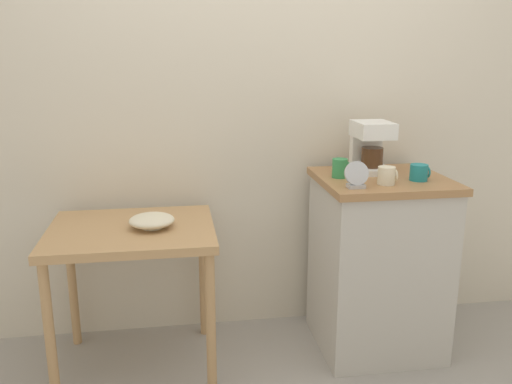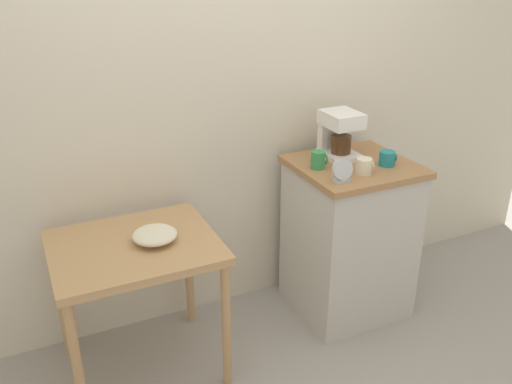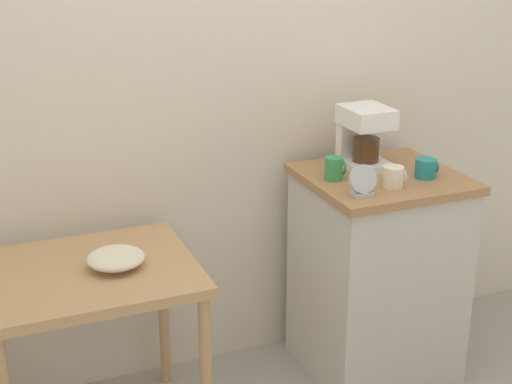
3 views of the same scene
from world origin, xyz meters
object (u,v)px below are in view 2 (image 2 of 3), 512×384
at_px(bowl_stoneware, 155,235).
at_px(mug_small_cream, 364,166).
at_px(mug_dark_teal, 387,158).
at_px(mug_tall_green, 318,160).
at_px(coffee_maker, 339,132).
at_px(table_clock, 342,172).

relative_size(bowl_stoneware, mug_small_cream, 2.37).
height_order(mug_dark_teal, mug_tall_green, mug_tall_green).
xyz_separation_m(bowl_stoneware, coffee_maker, (1.11, 0.20, 0.29)).
relative_size(mug_dark_teal, table_clock, 0.75).
relative_size(bowl_stoneware, mug_tall_green, 2.23).
bearing_deg(mug_small_cream, bowl_stoneware, 175.41).
bearing_deg(table_clock, mug_dark_teal, 15.06).
bearing_deg(coffee_maker, table_clock, -119.37).
distance_m(mug_small_cream, table_clock, 0.17).
bearing_deg(bowl_stoneware, table_clock, -8.06).
relative_size(coffee_maker, table_clock, 2.11).
relative_size(coffee_maker, mug_tall_green, 2.78).
bearing_deg(bowl_stoneware, coffee_maker, 10.00).
bearing_deg(mug_small_cream, coffee_maker, 85.89).
bearing_deg(table_clock, mug_tall_green, 92.16).
distance_m(mug_tall_green, table_clock, 0.21).
height_order(mug_small_cream, mug_tall_green, mug_tall_green).
distance_m(bowl_stoneware, mug_tall_green, 0.95).
xyz_separation_m(mug_dark_teal, table_clock, (-0.35, -0.09, 0.02)).
relative_size(mug_dark_teal, mug_small_cream, 1.05).
bearing_deg(mug_tall_green, coffee_maker, 30.59).
height_order(mug_dark_teal, table_clock, table_clock).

